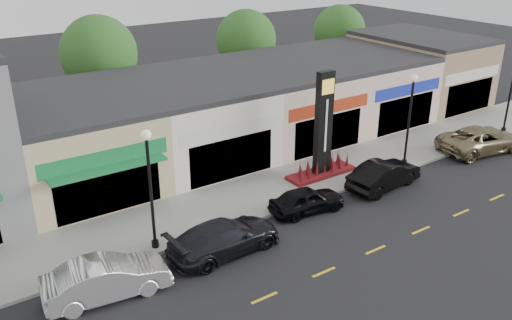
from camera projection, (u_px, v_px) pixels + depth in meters
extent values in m
plane|color=black|center=(330.00, 222.00, 26.14)|extent=(120.00, 120.00, 0.00)
cube|color=gray|center=(277.00, 188.00, 29.42)|extent=(52.00, 4.30, 0.15)
cube|color=gray|center=(303.00, 204.00, 27.71)|extent=(52.00, 0.20, 0.15)
cube|color=tan|center=(75.00, 143.00, 29.59)|extent=(7.00, 10.00, 4.50)
cube|color=#262628|center=(69.00, 101.00, 28.65)|extent=(7.00, 10.00, 0.30)
cube|color=black|center=(109.00, 190.00, 26.17)|extent=(5.25, 0.10, 2.40)
cube|color=#1A773E|center=(105.00, 158.00, 25.50)|extent=(6.30, 0.12, 0.80)
cube|color=#1A773E|center=(109.00, 169.00, 25.31)|extent=(5.60, 0.90, 0.12)
cube|color=beige|center=(189.00, 120.00, 33.22)|extent=(7.00, 10.00, 4.50)
cube|color=#262628|center=(187.00, 82.00, 32.28)|extent=(7.00, 10.00, 0.30)
cube|color=black|center=(232.00, 158.00, 29.79)|extent=(5.25, 0.10, 2.40)
cube|color=silver|center=(231.00, 129.00, 29.12)|extent=(6.30, 0.12, 0.80)
cube|color=beige|center=(280.00, 101.00, 36.85)|extent=(7.00, 10.00, 4.50)
cube|color=#262628|center=(281.00, 66.00, 35.90)|extent=(7.00, 10.00, 0.30)
cube|color=black|center=(328.00, 134.00, 33.42)|extent=(5.25, 0.10, 2.40)
cube|color=#AD3217|center=(329.00, 107.00, 32.75)|extent=(6.30, 0.12, 0.80)
cube|color=beige|center=(355.00, 86.00, 40.47)|extent=(7.00, 10.00, 4.50)
cube|color=#262628|center=(358.00, 54.00, 39.53)|extent=(7.00, 10.00, 0.30)
cube|color=black|center=(405.00, 114.00, 37.05)|extent=(5.25, 0.10, 2.40)
cube|color=#192BB3|center=(408.00, 89.00, 36.38)|extent=(6.30, 0.12, 0.80)
cube|color=#836A4C|center=(418.00, 70.00, 44.00)|extent=(7.00, 10.00, 5.00)
cube|color=#262628|center=(422.00, 37.00, 42.96)|extent=(7.00, 10.00, 0.30)
cube|color=black|center=(469.00, 97.00, 40.67)|extent=(5.25, 0.10, 2.40)
cube|color=silver|center=(472.00, 75.00, 40.00)|extent=(6.30, 0.12, 0.80)
cylinder|color=#382619|center=(105.00, 105.00, 38.27)|extent=(0.36, 0.36, 3.15)
sphere|color=#1B4C17|center=(99.00, 53.00, 36.83)|extent=(5.20, 5.20, 5.20)
cylinder|color=#382619|center=(246.00, 81.00, 44.52)|extent=(0.36, 0.36, 2.97)
sphere|color=#1B4C17|center=(246.00, 40.00, 43.18)|extent=(4.80, 4.80, 4.80)
cylinder|color=#382619|center=(337.00, 66.00, 49.73)|extent=(0.36, 0.36, 2.80)
sphere|color=#1B4C17|center=(339.00, 31.00, 48.46)|extent=(4.60, 4.60, 4.60)
cylinder|color=black|center=(155.00, 244.00, 23.78)|extent=(0.32, 0.32, 0.30)
cylinder|color=black|center=(151.00, 193.00, 22.80)|extent=(0.14, 0.14, 5.00)
sphere|color=silver|center=(146.00, 135.00, 21.78)|extent=(0.44, 0.44, 0.44)
cylinder|color=black|center=(404.00, 162.00, 32.07)|extent=(0.32, 0.32, 0.30)
cylinder|color=black|center=(409.00, 122.00, 31.09)|extent=(0.14, 0.14, 5.00)
sphere|color=silver|center=(414.00, 78.00, 30.07)|extent=(0.44, 0.44, 0.44)
cylinder|color=black|center=(503.00, 130.00, 37.25)|extent=(0.32, 0.32, 0.30)
cylinder|color=black|center=(510.00, 95.00, 36.27)|extent=(0.14, 0.14, 5.00)
cube|color=maroon|center=(321.00, 173.00, 30.79)|extent=(4.20, 1.30, 0.20)
cube|color=black|center=(323.00, 125.00, 29.65)|extent=(1.00, 0.40, 6.00)
cube|color=yellow|center=(328.00, 87.00, 28.62)|extent=(0.80, 0.05, 0.80)
cube|color=silver|center=(326.00, 126.00, 29.48)|extent=(0.12, 0.04, 3.00)
imported|color=white|center=(107.00, 278.00, 20.59)|extent=(2.19, 4.93, 1.57)
imported|color=black|center=(225.00, 237.00, 23.39)|extent=(2.36, 5.29, 1.51)
imported|color=black|center=(307.00, 200.00, 26.83)|extent=(2.01, 4.02, 1.32)
imported|color=black|center=(384.00, 175.00, 29.33)|extent=(2.14, 4.82, 1.54)
imported|color=#8B7C59|center=(481.00, 139.00, 34.14)|extent=(3.53, 6.12, 1.61)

